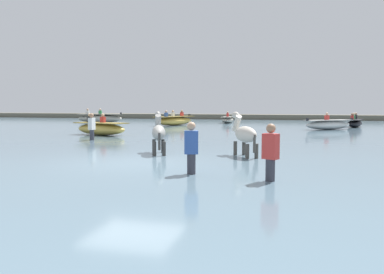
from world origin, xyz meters
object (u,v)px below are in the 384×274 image
at_px(horse_trailing_pinto, 245,136).
at_px(boat_near_port, 328,125).
at_px(boat_far_inshore, 100,118).
at_px(boat_mid_outer, 174,121).
at_px(horse_lead_grey, 159,134).
at_px(boat_far_offshore, 355,123).
at_px(boat_distant_west, 228,120).
at_px(person_wading_close, 92,130).
at_px(boat_mid_channel, 101,129).
at_px(person_onlooker_left, 191,154).
at_px(person_onlooker_right, 270,160).

relative_size(horse_trailing_pinto, boat_near_port, 0.53).
bearing_deg(boat_far_inshore, boat_mid_outer, -16.86).
relative_size(horse_lead_grey, boat_far_offshore, 0.59).
height_order(horse_lead_grey, boat_mid_outer, horse_lead_grey).
bearing_deg(boat_far_inshore, boat_distant_west, 13.96).
bearing_deg(boat_distant_west, boat_far_offshore, -22.29).
distance_m(boat_far_offshore, person_wading_close, 19.25).
bearing_deg(boat_mid_channel, horse_trailing_pinto, -38.68).
relative_size(boat_distant_west, boat_mid_channel, 0.90).
bearing_deg(person_onlooker_left, boat_mid_outer, 107.94).
bearing_deg(boat_distant_west, horse_trailing_pinto, -79.55).
distance_m(boat_mid_outer, boat_near_port, 11.40).
distance_m(boat_near_port, person_onlooker_right, 18.48).
bearing_deg(person_onlooker_right, boat_far_offshore, 77.50).
height_order(boat_far_offshore, boat_mid_channel, boat_mid_channel).
distance_m(horse_lead_grey, person_onlooker_left, 3.91).
height_order(boat_distant_west, boat_mid_channel, boat_mid_channel).
bearing_deg(boat_far_offshore, boat_far_inshore, 176.36).
bearing_deg(boat_far_offshore, person_wading_close, -133.25).
relative_size(horse_trailing_pinto, person_onlooker_left, 1.10).
xyz_separation_m(boat_far_inshore, boat_distant_west, (10.93, 2.72, -0.12)).
xyz_separation_m(boat_near_port, person_onlooker_right, (-2.70, -18.28, 0.15)).
distance_m(boat_far_offshore, person_onlooker_right, 22.24).
xyz_separation_m(horse_lead_grey, person_onlooker_left, (1.97, -3.37, -0.20)).
bearing_deg(boat_near_port, boat_far_offshore, 58.42).
height_order(boat_near_port, boat_mid_channel, boat_mid_channel).
bearing_deg(horse_lead_grey, boat_far_offshore, 64.31).
bearing_deg(person_onlooker_right, boat_distant_west, 101.06).
distance_m(boat_far_inshore, person_wading_close, 17.12).
relative_size(boat_mid_outer, person_onlooker_left, 2.50).
relative_size(boat_mid_outer, boat_far_offshore, 1.34).
distance_m(horse_trailing_pinto, boat_near_port, 14.94).
bearing_deg(person_onlooker_left, boat_far_offshore, 72.66).
height_order(boat_mid_outer, boat_distant_west, boat_mid_outer).
relative_size(boat_near_port, boat_far_offshore, 1.10).
height_order(boat_mid_channel, person_onlooker_left, person_onlooker_left).
height_order(boat_near_port, boat_far_inshore, boat_far_inshore).
bearing_deg(boat_mid_outer, boat_mid_channel, -95.49).
xyz_separation_m(boat_mid_outer, boat_far_inshore, (-7.54, 2.29, 0.04)).
bearing_deg(boat_mid_channel, person_onlooker_right, -48.27).
height_order(boat_mid_channel, person_wading_close, person_wading_close).
relative_size(boat_mid_outer, boat_distant_west, 1.36).
distance_m(boat_mid_channel, person_wading_close, 3.03).
height_order(person_onlooker_left, person_wading_close, same).
bearing_deg(person_wading_close, boat_far_inshore, 116.31).
bearing_deg(boat_distant_west, boat_mid_channel, -106.02).
height_order(horse_lead_grey, person_onlooker_right, horse_lead_grey).
height_order(boat_near_port, person_onlooker_left, person_onlooker_left).
xyz_separation_m(boat_distant_west, person_wading_close, (-3.34, -18.06, 0.18)).
distance_m(horse_trailing_pinto, boat_mid_outer, 18.51).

